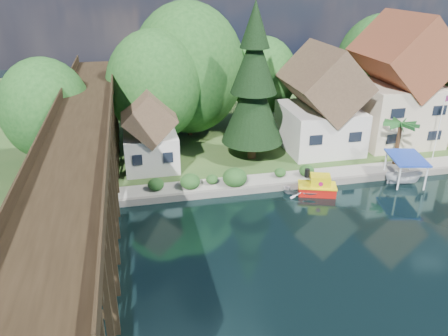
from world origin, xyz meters
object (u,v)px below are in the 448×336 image
at_px(house_left, 321,106).
at_px(shed, 150,135).
at_px(boat_white_a, 308,189).
at_px(house_center, 397,88).
at_px(tugboat, 318,186).
at_px(trestle_bridge, 87,163).
at_px(conifer, 254,87).
at_px(flagpole, 441,121).
at_px(boat_canopy, 404,172).
at_px(palm_tree, 401,126).

height_order(house_left, shed, house_left).
bearing_deg(shed, boat_white_a, -29.92).
bearing_deg(house_center, tugboat, -142.86).
bearing_deg(boat_white_a, trestle_bridge, 119.50).
bearing_deg(conifer, house_left, 9.38).
distance_m(house_center, flagpole, 6.65).
bearing_deg(boat_canopy, conifer, 147.57).
xyz_separation_m(tugboat, boat_white_a, (-0.77, 0.27, -0.28)).
height_order(trestle_bridge, shed, trestle_bridge).
height_order(house_left, house_center, house_center).
bearing_deg(conifer, palm_tree, -19.18).
relative_size(house_center, shed, 1.77).
bearing_deg(house_center, boat_canopy, -114.59).
distance_m(trestle_bridge, palm_tree, 29.05).
distance_m(house_center, tugboat, 17.31).
bearing_deg(shed, conifer, 1.18).
bearing_deg(boat_canopy, house_center, 65.41).
bearing_deg(house_left, palm_tree, -46.67).
xyz_separation_m(palm_tree, boat_canopy, (-1.05, -3.20, -3.40)).
relative_size(boat_white_a, boat_canopy, 0.90).
bearing_deg(house_center, boat_white_a, -145.18).
relative_size(flagpole, boat_canopy, 1.43).
height_order(palm_tree, tugboat, palm_tree).
bearing_deg(trestle_bridge, house_left, 25.21).
bearing_deg(house_left, trestle_bridge, -154.79).
height_order(palm_tree, flagpole, flagpole).
xyz_separation_m(flagpole, boat_white_a, (-14.90, -3.28, -4.20)).
bearing_deg(boat_white_a, tugboat, -85.42).
height_order(house_center, boat_white_a, house_center).
relative_size(palm_tree, boat_white_a, 1.09).
height_order(trestle_bridge, house_center, house_center).
xyz_separation_m(conifer, boat_canopy, (12.39, -7.87, -6.72)).
distance_m(house_left, flagpole, 11.67).
relative_size(house_center, tugboat, 3.73).
bearing_deg(boat_white_a, boat_canopy, -66.34).
xyz_separation_m(house_center, boat_white_a, (-13.80, -9.60, -5.98)).
bearing_deg(boat_canopy, flagpole, 31.20).
xyz_separation_m(tugboat, boat_canopy, (8.61, 0.21, 0.44)).
relative_size(house_left, boat_white_a, 2.59).
distance_m(trestle_bridge, shed, 10.69).
distance_m(shed, flagpole, 28.44).
bearing_deg(house_center, flagpole, -80.13).
bearing_deg(tugboat, flagpole, 14.10).
bearing_deg(trestle_bridge, boat_canopy, 3.45).
distance_m(shed, tugboat, 16.33).
bearing_deg(house_left, shed, -175.23).
relative_size(trestle_bridge, house_center, 3.18).
bearing_deg(flagpole, conifer, 165.81).
relative_size(shed, tugboat, 2.11).
height_order(house_left, flagpole, house_left).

